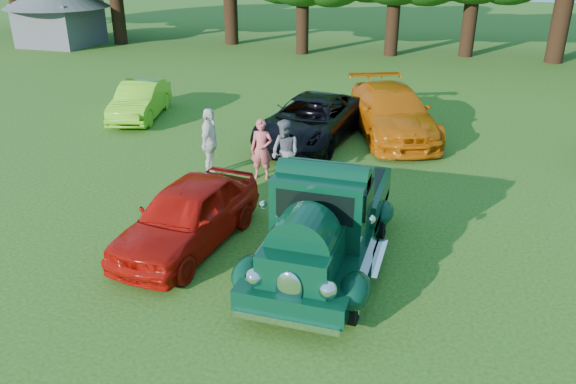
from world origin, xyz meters
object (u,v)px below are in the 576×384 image
(back_car_lime, at_px, (140,101))
(spectator_white, at_px, (210,143))
(back_car_orange, at_px, (392,112))
(spectator_pink, at_px, (262,149))
(red_convertible, at_px, (188,215))
(back_car_black, at_px, (311,120))
(gazebo, at_px, (57,6))
(hero_pickup, at_px, (325,223))
(spectator_grey, at_px, (285,152))

(back_car_lime, height_order, spectator_white, spectator_white)
(back_car_lime, height_order, back_car_orange, back_car_orange)
(back_car_lime, bearing_deg, spectator_pink, -48.10)
(back_car_lime, bearing_deg, red_convertible, -68.10)
(back_car_black, bearing_deg, spectator_white, -111.93)
(spectator_white, bearing_deg, back_car_orange, -49.66)
(red_convertible, xyz_separation_m, gazebo, (-19.23, 21.00, 1.69))
(red_convertible, height_order, back_car_lime, red_convertible)
(red_convertible, distance_m, back_car_lime, 10.16)
(red_convertible, xyz_separation_m, spectator_pink, (0.24, 4.02, 0.13))
(back_car_orange, height_order, spectator_pink, spectator_pink)
(spectator_white, bearing_deg, hero_pickup, -140.51)
(back_car_orange, relative_size, spectator_white, 2.88)
(hero_pickup, bearing_deg, spectator_white, 138.87)
(red_convertible, bearing_deg, back_car_black, 90.17)
(hero_pickup, xyz_separation_m, spectator_pink, (-2.72, 3.86, -0.06))
(red_convertible, relative_size, back_car_lime, 1.05)
(spectator_white, bearing_deg, red_convertible, -171.95)
(back_car_black, xyz_separation_m, gazebo, (-19.94, 13.59, 1.67))
(spectator_pink, distance_m, spectator_white, 1.45)
(spectator_pink, bearing_deg, spectator_grey, -19.30)
(back_car_orange, relative_size, spectator_pink, 3.32)
(back_car_black, height_order, spectator_white, spectator_white)
(gazebo, bearing_deg, back_car_black, -34.27)
(red_convertible, distance_m, spectator_grey, 3.98)
(back_car_lime, relative_size, gazebo, 0.62)
(back_car_black, xyz_separation_m, spectator_grey, (0.25, -3.55, 0.15))
(back_car_orange, bearing_deg, hero_pickup, -113.73)
(red_convertible, distance_m, spectator_white, 3.95)
(back_car_black, bearing_deg, back_car_lime, 178.95)
(back_car_black, distance_m, gazebo, 24.19)
(red_convertible, distance_m, back_car_orange, 9.39)
(red_convertible, distance_m, gazebo, 28.52)
(hero_pickup, relative_size, red_convertible, 1.27)
(red_convertible, height_order, spectator_grey, spectator_grey)
(back_car_lime, height_order, spectator_pink, spectator_pink)
(hero_pickup, bearing_deg, spectator_grey, 118.24)
(hero_pickup, xyz_separation_m, back_car_black, (-2.24, 7.25, -0.17))
(back_car_black, height_order, spectator_grey, spectator_grey)
(back_car_lime, bearing_deg, back_car_orange, -10.26)
(hero_pickup, height_order, spectator_grey, hero_pickup)
(back_car_lime, xyz_separation_m, spectator_white, (4.84, -4.42, 0.31))
(gazebo, bearing_deg, hero_pickup, -43.22)
(spectator_grey, bearing_deg, back_car_lime, 179.29)
(spectator_pink, bearing_deg, red_convertible, -100.45)
(hero_pickup, distance_m, back_car_black, 7.59)
(spectator_white, relative_size, gazebo, 0.30)
(back_car_black, distance_m, back_car_orange, 2.82)
(spectator_pink, bearing_deg, back_car_orange, 52.05)
(back_car_black, bearing_deg, gazebo, 151.29)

